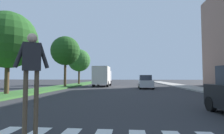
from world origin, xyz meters
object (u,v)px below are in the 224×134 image
at_px(sedan_midblock, 145,82).
at_px(tree_mid, 8,40).
at_px(truck_box_delivery, 102,76).
at_px(tree_far, 65,51).
at_px(pedestrian_performer, 32,70).
at_px(tree_distant, 79,60).

bearing_deg(sedan_midblock, tree_mid, -140.82).
relative_size(sedan_midblock, truck_box_delivery, 0.73).
xyz_separation_m(tree_mid, tree_far, (0.78, 11.33, 0.74)).
height_order(tree_mid, sedan_midblock, tree_mid).
height_order(tree_mid, pedestrian_performer, tree_mid).
relative_size(pedestrian_performer, truck_box_delivery, 0.40).
bearing_deg(tree_distant, tree_mid, -91.40).
bearing_deg(truck_box_delivery, sedan_midblock, -35.85).
bearing_deg(tree_distant, truck_box_delivery, -44.75).
distance_m(tree_far, tree_distant, 8.46).
height_order(tree_mid, tree_distant, tree_mid).
relative_size(tree_far, pedestrian_performer, 2.93).
relative_size(tree_mid, truck_box_delivery, 1.09).
distance_m(tree_mid, sedan_midblock, 16.12).
xyz_separation_m(pedestrian_performer, sedan_midblock, (4.41, 19.84, -0.86)).
relative_size(tree_far, tree_distant, 1.09).
relative_size(tree_distant, sedan_midblock, 1.48).
height_order(tree_mid, tree_far, tree_far).
relative_size(pedestrian_performer, sedan_midblock, 0.55).
bearing_deg(truck_box_delivery, tree_far, -147.76).
height_order(sedan_midblock, truck_box_delivery, truck_box_delivery).
distance_m(pedestrian_performer, sedan_midblock, 20.34).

